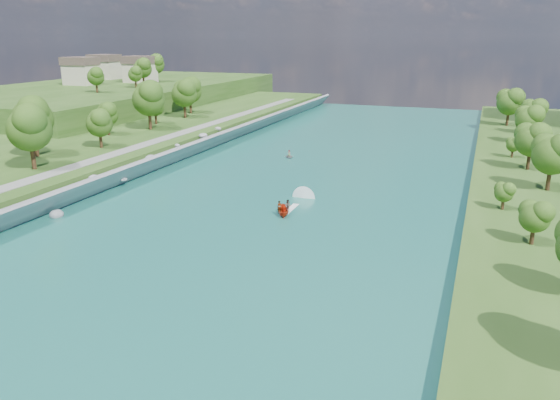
% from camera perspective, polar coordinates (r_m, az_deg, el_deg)
% --- Properties ---
extents(ground, '(260.00, 260.00, 0.00)m').
position_cam_1_polar(ground, '(63.99, -7.58, -5.11)').
color(ground, '#2D5119').
rests_on(ground, ground).
extents(river_water, '(55.00, 240.00, 0.10)m').
position_cam_1_polar(river_water, '(81.10, -0.97, -0.17)').
color(river_water, '#1A6656').
rests_on(river_water, ground).
extents(berm_west, '(45.00, 240.00, 3.50)m').
position_cam_1_polar(berm_west, '(108.89, -26.31, 3.41)').
color(berm_west, '#2D5119').
rests_on(berm_west, ground).
extents(ridge_west, '(60.00, 120.00, 9.00)m').
position_cam_1_polar(ridge_west, '(185.33, -16.63, 10.18)').
color(ridge_west, '#2D5119').
rests_on(ridge_west, ground).
extents(riprap_bank, '(4.63, 236.00, 4.38)m').
position_cam_1_polar(riprap_bank, '(92.51, -16.20, 2.43)').
color(riprap_bank, slate).
rests_on(riprap_bank, ground).
extents(riverside_path, '(3.00, 200.00, 0.10)m').
position_cam_1_polar(riverside_path, '(96.63, -19.25, 3.81)').
color(riverside_path, gray).
rests_on(riverside_path, berm_west).
extents(ridge_houses, '(29.50, 29.50, 8.40)m').
position_cam_1_polar(ridge_houses, '(192.33, -17.46, 12.97)').
color(ridge_houses, beige).
rests_on(ridge_houses, ridge_west).
extents(trees_east, '(15.65, 146.90, 11.22)m').
position_cam_1_polar(trees_east, '(96.14, 25.41, 4.79)').
color(trees_east, '#2B4E15').
rests_on(trees_east, berm_east).
extents(trees_ridge, '(12.47, 42.54, 10.54)m').
position_cam_1_polar(trees_ridge, '(176.45, -14.40, 13.06)').
color(trees_ridge, '#2B4E15').
rests_on(trees_ridge, ridge_west).
extents(motorboat, '(3.60, 18.69, 2.13)m').
position_cam_1_polar(motorboat, '(76.42, 0.89, -0.73)').
color(motorboat, '#B8280E').
rests_on(motorboat, river_water).
extents(raft, '(2.86, 3.25, 1.57)m').
position_cam_1_polar(raft, '(110.28, 0.95, 4.63)').
color(raft, gray).
rests_on(raft, river_water).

